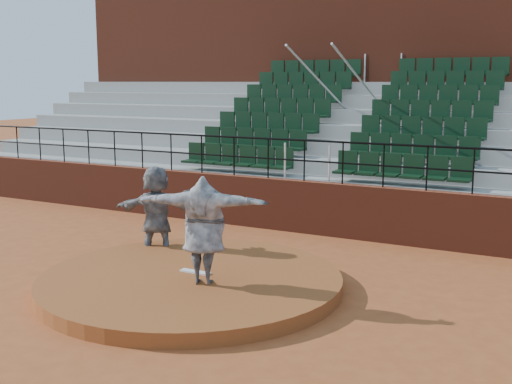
# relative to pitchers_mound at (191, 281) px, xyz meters

# --- Properties ---
(ground) EXTENTS (90.00, 90.00, 0.00)m
(ground) POSITION_rel_pitchers_mound_xyz_m (0.00, 0.00, -0.12)
(ground) COLOR #A24E24
(ground) RESTS_ON ground
(pitchers_mound) EXTENTS (5.50, 5.50, 0.25)m
(pitchers_mound) POSITION_rel_pitchers_mound_xyz_m (0.00, 0.00, 0.00)
(pitchers_mound) COLOR brown
(pitchers_mound) RESTS_ON ground
(pitching_rubber) EXTENTS (0.60, 0.15, 0.03)m
(pitching_rubber) POSITION_rel_pitchers_mound_xyz_m (0.00, 0.15, 0.14)
(pitching_rubber) COLOR white
(pitching_rubber) RESTS_ON pitchers_mound
(boundary_wall) EXTENTS (24.00, 0.30, 1.30)m
(boundary_wall) POSITION_rel_pitchers_mound_xyz_m (0.00, 5.00, 0.53)
(boundary_wall) COLOR maroon
(boundary_wall) RESTS_ON ground
(wall_railing) EXTENTS (24.04, 0.05, 1.03)m
(wall_railing) POSITION_rel_pitchers_mound_xyz_m (0.00, 5.00, 1.90)
(wall_railing) COLOR black
(wall_railing) RESTS_ON boundary_wall
(seating_deck) EXTENTS (24.00, 5.97, 4.63)m
(seating_deck) POSITION_rel_pitchers_mound_xyz_m (0.00, 8.65, 1.32)
(seating_deck) COLOR gray
(seating_deck) RESTS_ON ground
(press_box_facade) EXTENTS (24.00, 3.00, 7.10)m
(press_box_facade) POSITION_rel_pitchers_mound_xyz_m (0.00, 12.60, 3.43)
(press_box_facade) COLOR maroon
(press_box_facade) RESTS_ON ground
(pitcher) EXTENTS (2.41, 1.27, 1.89)m
(pitcher) POSITION_rel_pitchers_mound_xyz_m (0.46, -0.27, 1.07)
(pitcher) COLOR black
(pitcher) RESTS_ON pitchers_mound
(fielder) EXTENTS (1.91, 1.28, 1.97)m
(fielder) POSITION_rel_pitchers_mound_xyz_m (-1.86, 1.47, 0.86)
(fielder) COLOR black
(fielder) RESTS_ON ground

